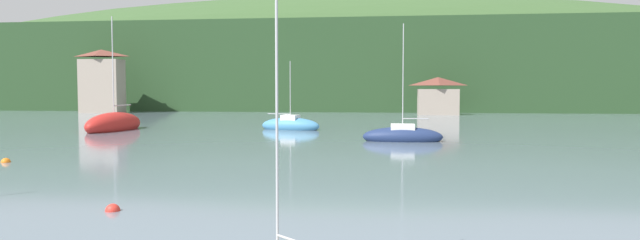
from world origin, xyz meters
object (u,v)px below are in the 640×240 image
mooring_buoy_far (6,162)px  sailboat_far_8 (114,125)px  shore_building_westcentral (438,96)px  shore_building_west (102,82)px  sailboat_far_3 (290,125)px  mooring_buoy_near (113,211)px  sailboat_far_5 (403,136)px

mooring_buoy_far → sailboat_far_8: bearing=104.0°
shore_building_westcentral → sailboat_far_8: 47.50m
shore_building_west → mooring_buoy_far: size_ratio=21.52×
sailboat_far_3 → mooring_buoy_near: (0.57, -34.49, -0.40)m
shore_building_westcentral → sailboat_far_3: bearing=-117.2°
shore_building_westcentral → mooring_buoy_near: size_ratio=13.45×
shore_building_westcentral → sailboat_far_8: bearing=-132.9°
shore_building_west → sailboat_far_5: 62.50m
mooring_buoy_near → mooring_buoy_far: mooring_buoy_far is taller
shore_building_west → shore_building_westcentral: bearing=0.2°
mooring_buoy_far → sailboat_far_5: bearing=34.4°
sailboat_far_8 → shore_building_west: bearing=-147.6°
shore_building_westcentral → sailboat_far_8: (-32.31, -34.75, -2.17)m
sailboat_far_5 → mooring_buoy_far: sailboat_far_5 is taller
sailboat_far_3 → sailboat_far_8: bearing=-156.6°
sailboat_far_5 → shore_building_westcentral: bearing=-98.9°
shore_building_westcentral → mooring_buoy_far: 62.48m
sailboat_far_5 → mooring_buoy_near: size_ratio=19.54×
shore_building_westcentral → sailboat_far_5: bearing=-98.4°
shore_building_west → shore_building_westcentral: (52.38, 0.19, -2.20)m
sailboat_far_3 → sailboat_far_8: 16.20m
sailboat_far_8 → sailboat_far_3: bearing=102.6°
shore_building_westcentral → sailboat_far_8: size_ratio=0.55×
shore_building_west → sailboat_far_8: sailboat_far_8 is taller
sailboat_far_3 → sailboat_far_5: sailboat_far_5 is taller
sailboat_far_5 → sailboat_far_8: (-26.08, 7.34, 0.15)m
shore_building_westcentral → mooring_buoy_far: size_ratio=13.15×
mooring_buoy_near → sailboat_far_3: bearing=90.9°
sailboat_far_3 → shore_building_west: bearing=151.7°
shore_building_westcentral → mooring_buoy_near: 68.23m
sailboat_far_5 → mooring_buoy_far: size_ratio=19.10×
sailboat_far_8 → mooring_buoy_far: sailboat_far_8 is taller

